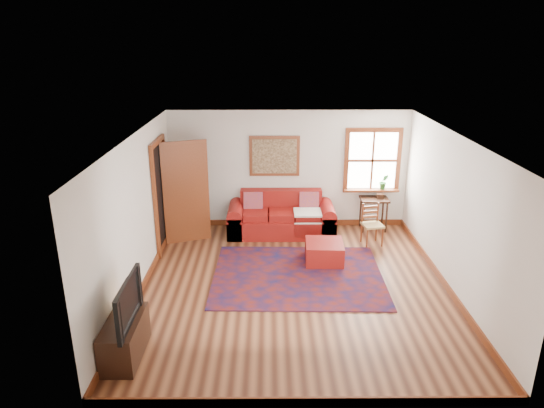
{
  "coord_description": "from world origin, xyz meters",
  "views": [
    {
      "loc": [
        -0.41,
        -7.11,
        3.95
      ],
      "look_at": [
        -0.36,
        0.6,
        1.24
      ],
      "focal_mm": 32.0,
      "sensor_mm": 36.0,
      "label": 1
    }
  ],
  "objects_px": {
    "ladder_back_chair": "(372,223)",
    "media_cabinet": "(125,338)",
    "side_table": "(374,204)",
    "red_leather_sofa": "(281,220)",
    "red_ottoman": "(324,252)"
  },
  "relations": [
    {
      "from": "red_leather_sofa",
      "to": "ladder_back_chair",
      "type": "bearing_deg",
      "value": -17.91
    },
    {
      "from": "red_leather_sofa",
      "to": "media_cabinet",
      "type": "relative_size",
      "value": 2.33
    },
    {
      "from": "red_ottoman",
      "to": "media_cabinet",
      "type": "relative_size",
      "value": 0.71
    },
    {
      "from": "red_leather_sofa",
      "to": "side_table",
      "type": "height_order",
      "value": "red_leather_sofa"
    },
    {
      "from": "red_leather_sofa",
      "to": "red_ottoman",
      "type": "relative_size",
      "value": 3.27
    },
    {
      "from": "side_table",
      "to": "ladder_back_chair",
      "type": "distance_m",
      "value": 0.77
    },
    {
      "from": "red_ottoman",
      "to": "ladder_back_chair",
      "type": "relative_size",
      "value": 0.83
    },
    {
      "from": "side_table",
      "to": "ladder_back_chair",
      "type": "relative_size",
      "value": 0.86
    },
    {
      "from": "side_table",
      "to": "media_cabinet",
      "type": "distance_m",
      "value": 5.93
    },
    {
      "from": "red_ottoman",
      "to": "side_table",
      "type": "xyz_separation_m",
      "value": [
        1.21,
        1.57,
        0.38
      ]
    },
    {
      "from": "ladder_back_chair",
      "to": "media_cabinet",
      "type": "bearing_deg",
      "value": -137.43
    },
    {
      "from": "ladder_back_chair",
      "to": "media_cabinet",
      "type": "relative_size",
      "value": 0.86
    },
    {
      "from": "side_table",
      "to": "media_cabinet",
      "type": "relative_size",
      "value": 0.73
    },
    {
      "from": "ladder_back_chair",
      "to": "media_cabinet",
      "type": "distance_m",
      "value": 5.27
    },
    {
      "from": "side_table",
      "to": "ladder_back_chair",
      "type": "xyz_separation_m",
      "value": [
        -0.19,
        -0.73,
        -0.14
      ]
    }
  ]
}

